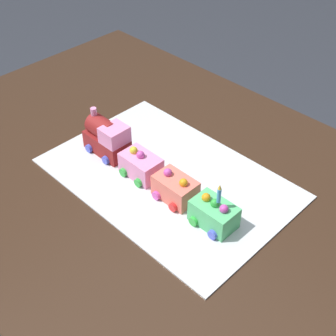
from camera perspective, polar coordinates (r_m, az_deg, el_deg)
ground_plane at (r=1.77m, az=-1.71°, el=-18.84°), size 8.00×8.00×0.00m
dining_table at (r=1.27m, az=-2.26°, el=-4.02°), size 1.40×1.00×0.74m
cake_board at (r=1.17m, az=0.00°, el=-1.19°), size 0.60×0.40×0.00m
cake_locomotive at (r=1.23m, az=-7.39°, el=3.68°), size 0.14×0.08×0.12m
cake_car_tanker_bubblegum at (r=1.16m, az=-3.30°, el=0.33°), size 0.10×0.08×0.07m
cake_car_caboose_coral at (r=1.10m, az=0.89°, el=-2.46°), size 0.10×0.08×0.07m
cake_car_flatbed_mint_green at (r=1.05m, az=5.56°, el=-5.51°), size 0.10×0.08×0.07m
birthday_candle at (r=1.00m, az=6.20°, el=-3.12°), size 0.01×0.01×0.05m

